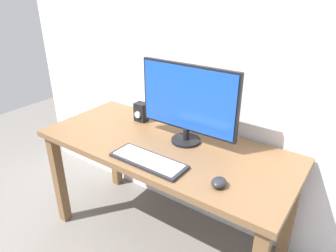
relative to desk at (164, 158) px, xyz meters
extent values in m
plane|color=slate|center=(0.00, 0.00, -0.62)|extent=(6.00, 6.00, 0.00)
cube|color=brown|center=(0.00, 0.00, 0.08)|extent=(1.51, 0.66, 0.04)
cube|color=brown|center=(-0.70, -0.27, -0.28)|extent=(0.06, 0.06, 0.69)
cube|color=brown|center=(-0.70, 0.27, -0.28)|extent=(0.06, 0.06, 0.69)
cube|color=brown|center=(0.70, 0.27, -0.28)|extent=(0.06, 0.06, 0.69)
cylinder|color=black|center=(0.09, 0.09, 0.11)|extent=(0.17, 0.17, 0.02)
cylinder|color=black|center=(0.09, 0.09, 0.15)|extent=(0.04, 0.04, 0.07)
cube|color=black|center=(0.09, 0.11, 0.36)|extent=(0.60, 0.02, 0.38)
cube|color=blue|center=(0.09, 0.09, 0.36)|extent=(0.58, 0.01, 0.36)
cube|color=#232328|center=(0.05, -0.21, 0.11)|extent=(0.42, 0.16, 0.02)
cube|color=silver|center=(0.05, -0.21, 0.12)|extent=(0.39, 0.13, 0.00)
ellipsoid|color=#232328|center=(0.44, -0.19, 0.12)|extent=(0.07, 0.08, 0.04)
cube|color=black|center=(-0.32, 0.17, 0.16)|extent=(0.08, 0.06, 0.13)
cylinder|color=silver|center=(-0.32, 0.14, 0.15)|extent=(0.04, 0.01, 0.04)
camera|label=1|loc=(0.91, -1.25, 0.94)|focal=32.52mm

